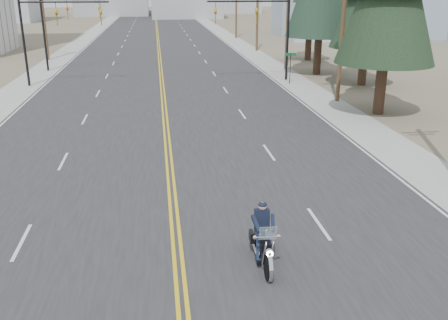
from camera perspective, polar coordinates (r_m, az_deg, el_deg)
ground_plane at (r=13.69m, az=-4.80°, el=-16.03°), size 400.00×400.00×0.00m
road at (r=81.56m, az=-7.57°, el=13.54°), size 20.00×200.00×0.01m
sidewalk_left at (r=82.32m, az=-15.81°, el=13.05°), size 3.00×200.00×0.01m
sidewalk_right at (r=82.43m, az=0.68°, el=13.76°), size 3.00×200.00×0.01m
traffic_mast_left at (r=44.13m, az=-19.50°, el=14.35°), size 7.10×0.26×7.00m
traffic_mast_right at (r=44.29m, az=4.73°, el=15.36°), size 7.10×0.26×7.00m
traffic_mast_far at (r=52.04m, az=-18.16°, el=15.01°), size 6.10×0.26×7.00m
street_sign at (r=43.11m, az=7.60°, el=10.96°), size 0.90×0.06×2.62m
utility_pole_b at (r=36.58m, az=13.50°, el=15.75°), size 2.20×0.30×11.50m
utility_pole_c at (r=50.89m, az=7.32°, el=16.67°), size 2.20×0.30×11.00m
utility_pole_d at (r=65.49m, az=3.87°, el=17.54°), size 2.20×0.30×11.50m
utility_pole_e at (r=82.23m, az=1.42°, el=17.74°), size 2.20×0.30×11.00m
utility_pole_left at (r=60.46m, az=-20.01°, el=15.86°), size 2.20×0.30×10.50m
motorcyclist at (r=14.91m, az=4.55°, el=-8.63°), size 1.11×2.43×1.88m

